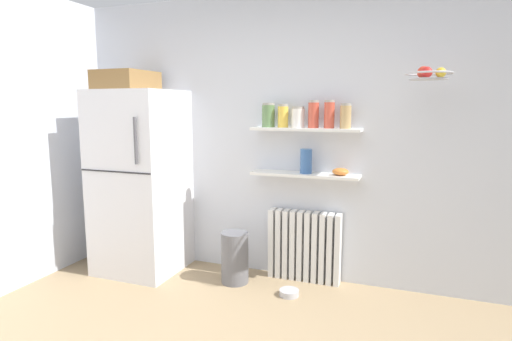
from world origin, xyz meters
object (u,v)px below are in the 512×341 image
(vase, at_px, (306,161))
(pet_food_bowl, at_px, (289,293))
(radiator, at_px, (304,246))
(hanging_fruit_basket, at_px, (429,74))
(storage_jar_0, at_px, (268,115))
(storage_jar_3, at_px, (314,114))
(storage_jar_4, at_px, (329,114))
(shelf_bowl, at_px, (340,172))
(storage_jar_1, at_px, (283,116))
(storage_jar_5, at_px, (346,116))
(refrigerator, at_px, (140,178))
(trash_bin, at_px, (235,257))
(storage_jar_2, at_px, (298,117))

(vase, bearing_deg, pet_food_bowl, -97.38)
(radiator, bearing_deg, hanging_fruit_basket, -16.19)
(storage_jar_0, height_order, storage_jar_3, storage_jar_3)
(storage_jar_4, bearing_deg, vase, 180.00)
(shelf_bowl, bearing_deg, storage_jar_1, 180.00)
(shelf_bowl, distance_m, hanging_fruit_basket, 1.05)
(vase, bearing_deg, storage_jar_5, 0.00)
(storage_jar_0, bearing_deg, pet_food_bowl, -47.50)
(hanging_fruit_basket, bearing_deg, refrigerator, 179.99)
(storage_jar_1, bearing_deg, vase, -0.00)
(refrigerator, bearing_deg, storage_jar_0, 11.57)
(storage_jar_1, xyz_separation_m, shelf_bowl, (0.52, -0.00, -0.47))
(storage_jar_4, distance_m, vase, 0.45)
(storage_jar_0, xyz_separation_m, shelf_bowl, (0.66, 0.00, -0.48))
(storage_jar_1, relative_size, storage_jar_3, 0.86)
(storage_jar_1, distance_m, vase, 0.45)
(refrigerator, height_order, trash_bin, refrigerator)
(hanging_fruit_basket, bearing_deg, storage_jar_5, 158.11)
(refrigerator, height_order, storage_jar_5, refrigerator)
(refrigerator, relative_size, hanging_fruit_basket, 5.79)
(radiator, xyz_separation_m, storage_jar_3, (0.07, -0.03, 1.20))
(vase, bearing_deg, refrigerator, -170.98)
(storage_jar_2, distance_m, pet_food_bowl, 1.51)
(storage_jar_0, distance_m, storage_jar_3, 0.41)
(refrigerator, relative_size, storage_jar_1, 9.35)
(refrigerator, bearing_deg, storage_jar_1, 10.43)
(storage_jar_4, relative_size, shelf_bowl, 1.70)
(refrigerator, height_order, storage_jar_3, refrigerator)
(shelf_bowl, bearing_deg, refrigerator, -172.42)
(storage_jar_0, relative_size, storage_jar_3, 0.91)
(radiator, height_order, vase, vase)
(refrigerator, height_order, storage_jar_2, refrigerator)
(storage_jar_3, height_order, trash_bin, storage_jar_3)
(storage_jar_2, bearing_deg, refrigerator, -170.51)
(storage_jar_5, bearing_deg, storage_jar_3, 180.00)
(vase, relative_size, hanging_fruit_basket, 0.66)
(storage_jar_2, distance_m, trash_bin, 1.38)
(storage_jar_5, height_order, pet_food_bowl, storage_jar_5)
(storage_jar_4, height_order, hanging_fruit_basket, hanging_fruit_basket)
(storage_jar_2, relative_size, storage_jar_3, 0.78)
(radiator, xyz_separation_m, trash_bin, (-0.57, -0.27, -0.09))
(storage_jar_2, relative_size, vase, 0.85)
(trash_bin, xyz_separation_m, pet_food_bowl, (0.54, -0.09, -0.21))
(storage_jar_5, bearing_deg, trash_bin, -165.19)
(radiator, relative_size, storage_jar_3, 2.79)
(storage_jar_0, distance_m, trash_bin, 1.32)
(radiator, height_order, hanging_fruit_basket, hanging_fruit_basket)
(storage_jar_2, height_order, trash_bin, storage_jar_2)
(refrigerator, xyz_separation_m, vase, (1.57, 0.25, 0.20))
(refrigerator, relative_size, storage_jar_3, 8.08)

